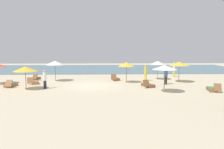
{
  "coord_description": "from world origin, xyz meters",
  "views": [
    {
      "loc": [
        1.35,
        -21.29,
        3.66
      ],
      "look_at": [
        1.98,
        -0.19,
        1.1
      ],
      "focal_mm": 35.99,
      "sensor_mm": 36.0,
      "label": 1
    }
  ],
  "objects_px": {
    "umbrella_1": "(126,64)",
    "lounger_2": "(148,85)",
    "umbrella_5": "(165,67)",
    "lounger_4": "(115,79)",
    "person_0": "(174,69)",
    "lounger_5": "(34,78)",
    "person_3": "(146,73)",
    "lounger_3": "(11,85)",
    "lounger_0": "(35,82)",
    "umbrella_4": "(158,63)",
    "umbrella_3": "(25,69)",
    "umbrella_0": "(55,63)",
    "person_1": "(166,75)",
    "umbrella_6": "(179,64)",
    "lounger_1": "(212,89)",
    "person_2": "(45,79)"
  },
  "relations": [
    {
      "from": "lounger_5",
      "to": "person_2",
      "type": "relative_size",
      "value": 1.04
    },
    {
      "from": "lounger_4",
      "to": "person_1",
      "type": "bearing_deg",
      "value": -31.53
    },
    {
      "from": "lounger_2",
      "to": "person_0",
      "type": "xyz_separation_m",
      "value": [
        4.59,
        7.0,
        0.77
      ]
    },
    {
      "from": "umbrella_1",
      "to": "lounger_5",
      "type": "relative_size",
      "value": 1.23
    },
    {
      "from": "umbrella_4",
      "to": "lounger_1",
      "type": "distance_m",
      "value": 7.86
    },
    {
      "from": "lounger_3",
      "to": "lounger_5",
      "type": "distance_m",
      "value": 4.51
    },
    {
      "from": "lounger_0",
      "to": "person_3",
      "type": "xyz_separation_m",
      "value": [
        11.57,
        1.69,
        0.75
      ]
    },
    {
      "from": "umbrella_3",
      "to": "lounger_5",
      "type": "relative_size",
      "value": 1.18
    },
    {
      "from": "person_3",
      "to": "lounger_5",
      "type": "bearing_deg",
      "value": 174.95
    },
    {
      "from": "person_3",
      "to": "umbrella_1",
      "type": "bearing_deg",
      "value": -152.5
    },
    {
      "from": "umbrella_4",
      "to": "lounger_5",
      "type": "bearing_deg",
      "value": 179.82
    },
    {
      "from": "umbrella_3",
      "to": "lounger_3",
      "type": "xyz_separation_m",
      "value": [
        -1.89,
        1.36,
        -1.63
      ]
    },
    {
      "from": "umbrella_3",
      "to": "lounger_3",
      "type": "height_order",
      "value": "umbrella_3"
    },
    {
      "from": "person_1",
      "to": "lounger_5",
      "type": "bearing_deg",
      "value": 165.99
    },
    {
      "from": "lounger_2",
      "to": "lounger_5",
      "type": "bearing_deg",
      "value": 157.82
    },
    {
      "from": "lounger_4",
      "to": "person_3",
      "type": "distance_m",
      "value": 3.44
    },
    {
      "from": "umbrella_1",
      "to": "umbrella_5",
      "type": "distance_m",
      "value": 5.81
    },
    {
      "from": "lounger_5",
      "to": "person_1",
      "type": "distance_m",
      "value": 14.46
    },
    {
      "from": "umbrella_1",
      "to": "lounger_2",
      "type": "relative_size",
      "value": 1.24
    },
    {
      "from": "lounger_0",
      "to": "umbrella_1",
      "type": "bearing_deg",
      "value": 3.25
    },
    {
      "from": "lounger_1",
      "to": "person_2",
      "type": "height_order",
      "value": "person_2"
    },
    {
      "from": "person_0",
      "to": "person_3",
      "type": "bearing_deg",
      "value": -142.08
    },
    {
      "from": "lounger_0",
      "to": "person_2",
      "type": "relative_size",
      "value": 1.04
    },
    {
      "from": "umbrella_6",
      "to": "person_3",
      "type": "bearing_deg",
      "value": 162.87
    },
    {
      "from": "umbrella_6",
      "to": "lounger_5",
      "type": "distance_m",
      "value": 16.03
    },
    {
      "from": "umbrella_1",
      "to": "lounger_4",
      "type": "height_order",
      "value": "umbrella_1"
    },
    {
      "from": "umbrella_1",
      "to": "umbrella_5",
      "type": "bearing_deg",
      "value": -63.24
    },
    {
      "from": "umbrella_3",
      "to": "person_3",
      "type": "bearing_deg",
      "value": 22.46
    },
    {
      "from": "umbrella_0",
      "to": "person_3",
      "type": "xyz_separation_m",
      "value": [
        9.86,
        -0.11,
        -1.08
      ]
    },
    {
      "from": "umbrella_1",
      "to": "lounger_2",
      "type": "bearing_deg",
      "value": -56.05
    },
    {
      "from": "umbrella_3",
      "to": "lounger_4",
      "type": "xyz_separation_m",
      "value": [
        8.05,
        5.29,
        -1.63
      ]
    },
    {
      "from": "umbrella_0",
      "to": "lounger_3",
      "type": "bearing_deg",
      "value": -134.51
    },
    {
      "from": "lounger_4",
      "to": "person_0",
      "type": "relative_size",
      "value": 0.96
    },
    {
      "from": "lounger_1",
      "to": "umbrella_0",
      "type": "bearing_deg",
      "value": 157.07
    },
    {
      "from": "umbrella_6",
      "to": "lounger_0",
      "type": "xyz_separation_m",
      "value": [
        -14.91,
        -0.66,
        -1.79
      ]
    },
    {
      "from": "umbrella_0",
      "to": "lounger_4",
      "type": "distance_m",
      "value": 6.81
    },
    {
      "from": "lounger_2",
      "to": "lounger_5",
      "type": "relative_size",
      "value": 0.99
    },
    {
      "from": "umbrella_1",
      "to": "person_1",
      "type": "xyz_separation_m",
      "value": [
        3.8,
        -1.24,
        -1.01
      ]
    },
    {
      "from": "lounger_4",
      "to": "person_1",
      "type": "distance_m",
      "value": 5.77
    },
    {
      "from": "umbrella_6",
      "to": "lounger_1",
      "type": "distance_m",
      "value": 5.42
    },
    {
      "from": "lounger_0",
      "to": "umbrella_4",
      "type": "bearing_deg",
      "value": 11.82
    },
    {
      "from": "person_0",
      "to": "person_2",
      "type": "xyz_separation_m",
      "value": [
        -13.91,
        -7.64,
        -0.09
      ]
    },
    {
      "from": "lounger_4",
      "to": "lounger_1",
      "type": "bearing_deg",
      "value": -39.9
    },
    {
      "from": "lounger_5",
      "to": "person_3",
      "type": "relative_size",
      "value": 0.97
    },
    {
      "from": "umbrella_0",
      "to": "person_1",
      "type": "height_order",
      "value": "umbrella_0"
    },
    {
      "from": "umbrella_1",
      "to": "lounger_4",
      "type": "relative_size",
      "value": 1.22
    },
    {
      "from": "umbrella_0",
      "to": "person_1",
      "type": "xyz_separation_m",
      "value": [
        11.43,
        -2.51,
        -1.09
      ]
    },
    {
      "from": "umbrella_3",
      "to": "lounger_1",
      "type": "height_order",
      "value": "umbrella_3"
    },
    {
      "from": "umbrella_6",
      "to": "person_3",
      "type": "xyz_separation_m",
      "value": [
        -3.34,
        1.03,
        -1.04
      ]
    },
    {
      "from": "lounger_0",
      "to": "lounger_3",
      "type": "relative_size",
      "value": 1.02
    }
  ]
}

